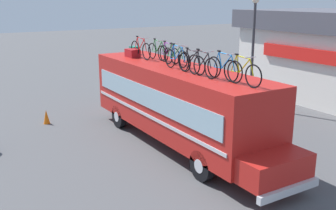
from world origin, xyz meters
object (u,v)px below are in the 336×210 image
object	(u,v)px
traffic_cone	(46,117)
street_lamp	(254,37)
luggage_bag_1	(134,50)
rooftop_bicycle_1	(141,49)
rooftop_bicycle_9	(242,72)
rooftop_bicycle_4	(175,56)
rooftop_bicycle_6	(191,63)
rooftop_bicycle_7	(202,65)
rooftop_bicycle_3	(168,54)
bus	(177,101)
rooftop_bicycle_2	(158,51)
rooftop_bicycle_5	(177,59)
rooftop_bicycle_8	(224,68)
luggage_bag_2	(133,53)

from	to	relation	value
traffic_cone	street_lamp	world-z (taller)	street_lamp
luggage_bag_1	rooftop_bicycle_1	size ratio (longest dim) A/B	0.25
rooftop_bicycle_1	rooftop_bicycle_9	distance (m)	6.51
rooftop_bicycle_1	rooftop_bicycle_4	size ratio (longest dim) A/B	1.05
rooftop_bicycle_6	traffic_cone	world-z (taller)	rooftop_bicycle_6
rooftop_bicycle_7	street_lamp	world-z (taller)	street_lamp
traffic_cone	rooftop_bicycle_3	bearing A→B (deg)	43.55
bus	rooftop_bicycle_2	world-z (taller)	rooftop_bicycle_2
rooftop_bicycle_5	rooftop_bicycle_7	xyz separation A→B (m)	(1.58, -0.01, -0.01)
rooftop_bicycle_5	rooftop_bicycle_9	world-z (taller)	rooftop_bicycle_5
rooftop_bicycle_2	traffic_cone	size ratio (longest dim) A/B	2.54
rooftop_bicycle_8	rooftop_bicycle_4	bearing A→B (deg)	176.86
rooftop_bicycle_2	rooftop_bicycle_7	size ratio (longest dim) A/B	1.03
rooftop_bicycle_5	rooftop_bicycle_8	bearing A→B (deg)	5.17
rooftop_bicycle_2	rooftop_bicycle_4	distance (m)	1.65
luggage_bag_1	rooftop_bicycle_5	size ratio (longest dim) A/B	0.27
bus	rooftop_bicycle_4	size ratio (longest dim) A/B	6.34
rooftop_bicycle_1	rooftop_bicycle_2	bearing A→B (deg)	28.20
rooftop_bicycle_2	rooftop_bicycle_6	size ratio (longest dim) A/B	1.03
rooftop_bicycle_9	rooftop_bicycle_7	bearing A→B (deg)	-171.48
luggage_bag_1	luggage_bag_2	distance (m)	0.93
rooftop_bicycle_9	luggage_bag_1	bearing A→B (deg)	177.98
street_lamp	rooftop_bicycle_9	bearing A→B (deg)	-45.20
rooftop_bicycle_3	rooftop_bicycle_7	distance (m)	3.29
luggage_bag_2	traffic_cone	world-z (taller)	luggage_bag_2
rooftop_bicycle_8	rooftop_bicycle_2	bearing A→B (deg)	175.99
rooftop_bicycle_5	rooftop_bicycle_7	world-z (taller)	rooftop_bicycle_5
luggage_bag_1	street_lamp	bearing A→B (deg)	77.86
rooftop_bicycle_2	rooftop_bicycle_4	bearing A→B (deg)	-5.74
bus	rooftop_bicycle_1	bearing A→B (deg)	-176.36
bus	rooftop_bicycle_6	distance (m)	2.20
rooftop_bicycle_2	rooftop_bicycle_3	distance (m)	0.78
traffic_cone	rooftop_bicycle_2	bearing A→B (deg)	48.93
luggage_bag_1	rooftop_bicycle_8	distance (m)	7.07
rooftop_bicycle_1	rooftop_bicycle_9	world-z (taller)	rooftop_bicycle_1
luggage_bag_1	rooftop_bicycle_5	xyz separation A→B (m)	(4.61, -0.52, 0.21)
bus	rooftop_bicycle_9	xyz separation A→B (m)	(3.75, -0.07, 1.74)
rooftop_bicycle_1	rooftop_bicycle_7	xyz separation A→B (m)	(4.80, -0.15, -0.02)
traffic_cone	street_lamp	size ratio (longest dim) A/B	0.11
rooftop_bicycle_6	rooftop_bicycle_2	bearing A→B (deg)	170.71
rooftop_bicycle_2	rooftop_bicycle_3	world-z (taller)	rooftop_bicycle_2
rooftop_bicycle_5	rooftop_bicycle_6	bearing A→B (deg)	1.69
luggage_bag_2	rooftop_bicycle_4	distance (m)	3.06
rooftop_bicycle_2	street_lamp	world-z (taller)	street_lamp
rooftop_bicycle_6	rooftop_bicycle_7	bearing A→B (deg)	-2.80
rooftop_bicycle_1	street_lamp	world-z (taller)	street_lamp
bus	luggage_bag_1	world-z (taller)	luggage_bag_1
luggage_bag_1	rooftop_bicycle_4	size ratio (longest dim) A/B	0.27
rooftop_bicycle_2	rooftop_bicycle_7	bearing A→B (deg)	-8.15
luggage_bag_2	rooftop_bicycle_1	xyz separation A→B (m)	(0.59, 0.10, 0.23)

